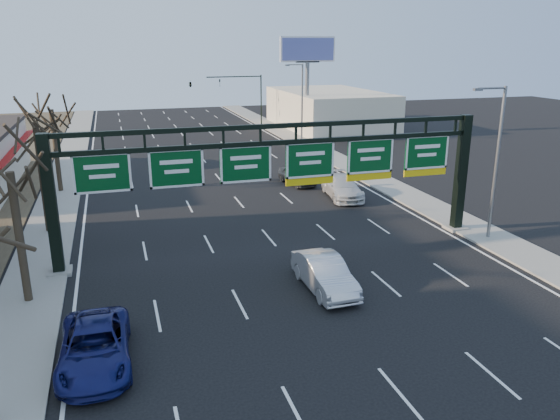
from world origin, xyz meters
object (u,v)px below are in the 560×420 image
object	(u,v)px
car_white_wagon	(342,187)
sign_gantry	(281,170)
car_blue_suv	(95,347)
car_silver_sedan	(324,274)

from	to	relation	value
car_white_wagon	sign_gantry	bearing A→B (deg)	-122.71
car_blue_suv	car_silver_sedan	distance (m)	10.92
car_silver_sedan	car_white_wagon	world-z (taller)	car_silver_sedan
car_silver_sedan	car_blue_suv	bearing A→B (deg)	-162.29
sign_gantry	car_white_wagon	bearing A→B (deg)	49.67
sign_gantry	car_blue_suv	xyz separation A→B (m)	(-9.94, -9.24, -3.88)
car_blue_suv	car_silver_sedan	bearing A→B (deg)	19.97
car_white_wagon	car_silver_sedan	bearing A→B (deg)	-108.64
sign_gantry	car_silver_sedan	distance (m)	6.88
car_blue_suv	car_white_wagon	distance (m)	25.36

